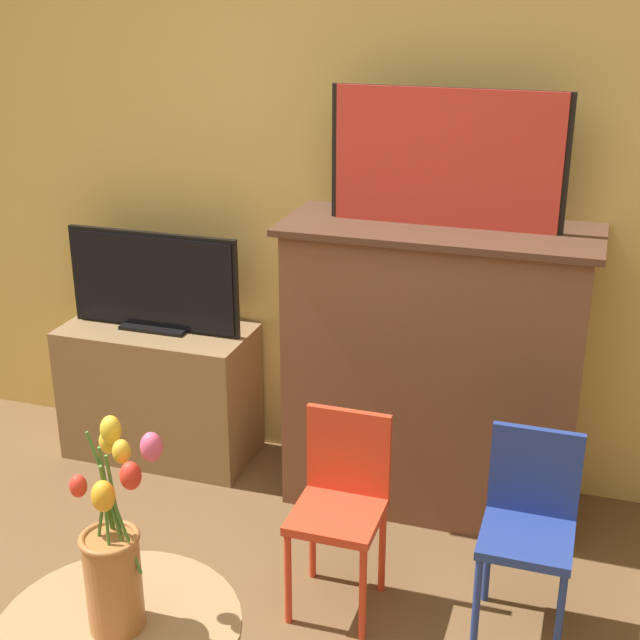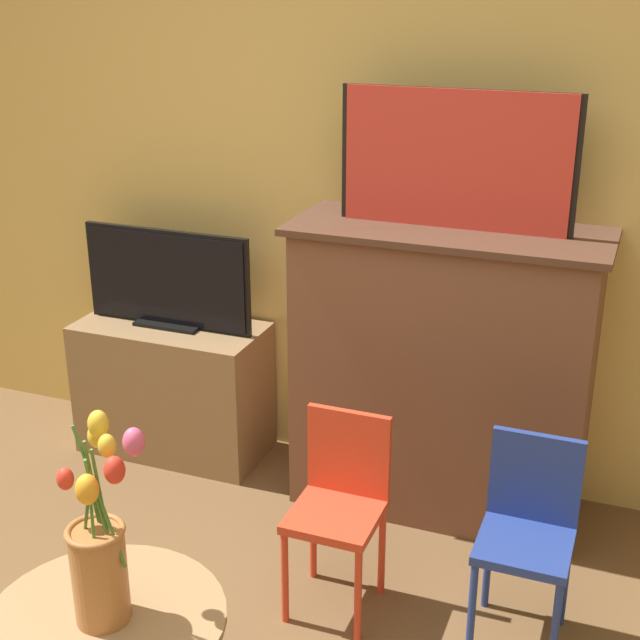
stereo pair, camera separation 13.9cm
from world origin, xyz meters
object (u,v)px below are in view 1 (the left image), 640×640
tv_monitor (153,283)px  chair_blue (529,519)px  chair_red (341,497)px  vase_tulips (114,559)px  painting (447,158)px

tv_monitor → chair_blue: bearing=-21.8°
chair_red → vase_tulips: vase_tulips is taller
tv_monitor → chair_red: 1.31m
vase_tulips → chair_blue: bearing=44.4°
chair_red → vase_tulips: size_ratio=1.19×
painting → tv_monitor: painting is taller
tv_monitor → vase_tulips: size_ratio=1.33×
tv_monitor → vase_tulips: bearing=-65.5°
painting → chair_red: bearing=-103.0°
chair_red → chair_blue: size_ratio=1.00×
chair_red → vase_tulips: bearing=-111.1°
chair_blue → vase_tulips: bearing=-135.6°
chair_blue → vase_tulips: 1.31m
tv_monitor → chair_red: (1.03, -0.71, -0.40)m
tv_monitor → chair_blue: (1.62, -0.65, -0.40)m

